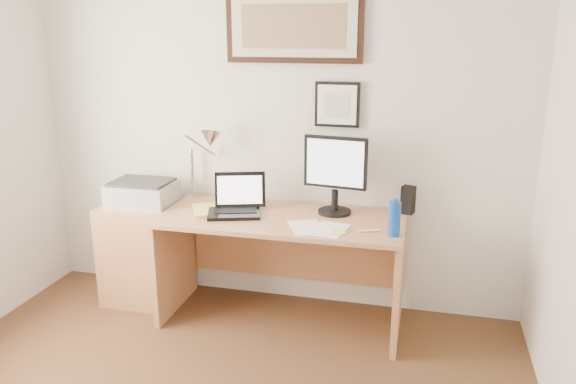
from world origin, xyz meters
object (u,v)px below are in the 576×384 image
(lcd_monitor, at_px, (335,171))
(side_cabinet, at_px, (141,253))
(water_bottle, at_px, (394,219))
(book, at_px, (194,211))
(desk, at_px, (284,246))
(laptop, at_px, (236,205))
(printer, at_px, (143,193))

(lcd_monitor, bearing_deg, side_cabinet, -175.85)
(side_cabinet, bearing_deg, lcd_monitor, 4.15)
(water_bottle, distance_m, book, 1.34)
(desk, bearing_deg, book, -166.53)
(book, distance_m, desk, 0.65)
(laptop, distance_m, printer, 0.73)
(side_cabinet, bearing_deg, desk, 1.89)
(side_cabinet, height_order, printer, printer)
(desk, xyz_separation_m, laptop, (-0.31, -0.08, 0.29))
(book, height_order, lcd_monitor, lcd_monitor)
(desk, xyz_separation_m, printer, (-1.03, -0.01, 0.30))
(desk, bearing_deg, printer, -179.50)
(book, distance_m, lcd_monitor, 0.98)
(water_bottle, xyz_separation_m, printer, (-1.77, 0.25, -0.04))
(laptop, height_order, printer, laptop)
(side_cabinet, distance_m, book, 0.63)
(book, xyz_separation_m, desk, (0.59, 0.14, -0.25))
(desk, height_order, lcd_monitor, lcd_monitor)
(book, relative_size, laptop, 0.70)
(water_bottle, relative_size, desk, 0.13)
(laptop, bearing_deg, water_bottle, -9.73)
(water_bottle, relative_size, book, 0.74)
(side_cabinet, height_order, desk, desk)
(water_bottle, bearing_deg, book, 174.75)
(desk, relative_size, printer, 3.64)
(water_bottle, distance_m, desk, 0.85)
(laptop, relative_size, lcd_monitor, 0.76)
(side_cabinet, bearing_deg, book, -12.36)
(side_cabinet, height_order, laptop, laptop)
(printer, bearing_deg, laptop, -5.85)
(water_bottle, bearing_deg, desk, 160.42)
(side_cabinet, relative_size, water_bottle, 3.53)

